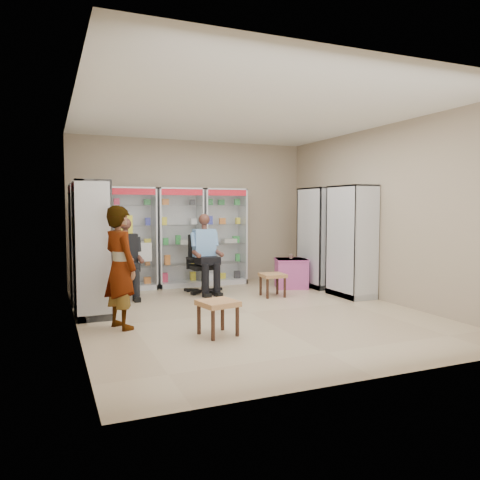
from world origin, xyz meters
name	(u,v)px	position (x,y,z in m)	size (l,w,h in m)	color
floor	(249,312)	(0.00, 0.00, 0.00)	(6.00, 6.00, 0.00)	tan
room_shell	(249,183)	(0.00, 0.00, 1.97)	(5.02, 6.02, 3.01)	tan
cabinet_back_left	(132,239)	(-1.30, 2.73, 1.00)	(0.90, 0.50, 2.00)	silver
cabinet_back_mid	(180,237)	(-0.35, 2.73, 1.00)	(0.90, 0.50, 2.00)	silver
cabinet_back_right	(223,236)	(0.60, 2.73, 1.00)	(0.90, 0.50, 2.00)	#9D9FA4
cabinet_right_far	(319,238)	(2.23, 1.60, 1.00)	(0.50, 0.90, 2.00)	#BBBDC3
cabinet_right_near	(351,241)	(2.23, 0.50, 1.00)	(0.50, 0.90, 2.00)	#BABDC1
cabinet_left_far	(86,243)	(-2.23, 1.80, 1.00)	(0.50, 0.90, 2.00)	#A8ABAF
cabinet_left_near	(92,249)	(-2.23, 0.70, 1.00)	(0.50, 0.90, 2.00)	#B6B8BD
wooden_chair	(126,271)	(-1.55, 2.00, 0.47)	(0.42, 0.42, 0.94)	black
seated_customer	(126,260)	(-1.55, 1.95, 0.67)	(0.44, 0.60, 1.34)	black
office_chair	(203,264)	(-0.13, 1.86, 0.55)	(0.60, 0.60, 1.10)	black
seated_shopkeeper	(204,256)	(-0.13, 1.81, 0.70)	(0.46, 0.64, 1.39)	#6594C8
pink_trunk	(291,273)	(1.68, 1.72, 0.29)	(0.60, 0.58, 0.58)	#C24D90
tea_glass	(291,256)	(1.68, 1.74, 0.63)	(0.07, 0.07, 0.10)	#531407
woven_stool_a	(273,285)	(0.91, 1.02, 0.21)	(0.42, 0.42, 0.42)	#AF8649
woven_stool_b	(218,318)	(-0.87, -1.02, 0.22)	(0.44, 0.44, 0.44)	olive
standing_man	(120,267)	(-1.95, -0.20, 0.82)	(0.60, 0.39, 1.63)	gray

